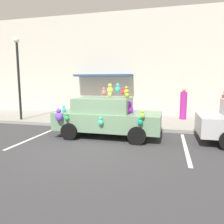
# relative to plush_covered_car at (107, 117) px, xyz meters

# --- Properties ---
(ground_plane) EXTENTS (60.00, 60.00, 0.00)m
(ground_plane) POSITION_rel_plush_covered_car_xyz_m (-0.15, -1.79, -0.80)
(ground_plane) COLOR #38383A
(sidewalk) EXTENTS (24.00, 4.00, 0.15)m
(sidewalk) POSITION_rel_plush_covered_car_xyz_m (-0.15, 3.21, -0.73)
(sidewalk) COLOR gray
(sidewalk) RESTS_ON ground
(storefront_building) EXTENTS (24.00, 1.25, 6.40)m
(storefront_building) POSITION_rel_plush_covered_car_xyz_m (-0.17, 5.35, 2.39)
(storefront_building) COLOR beige
(storefront_building) RESTS_ON ground
(parking_stripe_front) EXTENTS (0.12, 3.60, 0.01)m
(parking_stripe_front) POSITION_rel_plush_covered_car_xyz_m (2.96, -0.79, -0.80)
(parking_stripe_front) COLOR silver
(parking_stripe_front) RESTS_ON ground
(parking_stripe_rear) EXTENTS (0.12, 3.60, 0.01)m
(parking_stripe_rear) POSITION_rel_plush_covered_car_xyz_m (-2.71, -0.79, -0.80)
(parking_stripe_rear) COLOR silver
(parking_stripe_rear) RESTS_ON ground
(plush_covered_car) EXTENTS (4.12, 2.10, 2.11)m
(plush_covered_car) POSITION_rel_plush_covered_car_xyz_m (0.00, 0.00, 0.00)
(plush_covered_car) COLOR gray
(plush_covered_car) RESTS_ON ground
(teddy_bear_on_sidewalk) EXTENTS (0.37, 0.31, 0.71)m
(teddy_bear_on_sidewalk) POSITION_rel_plush_covered_car_xyz_m (0.46, 2.02, -0.32)
(teddy_bear_on_sidewalk) COLOR pink
(teddy_bear_on_sidewalk) RESTS_ON sidewalk
(street_lamp_post) EXTENTS (0.28, 0.28, 4.27)m
(street_lamp_post) POSITION_rel_plush_covered_car_xyz_m (-5.29, 1.71, 1.94)
(street_lamp_post) COLOR black
(street_lamp_post) RESTS_ON sidewalk
(pedestrian_walking_past) EXTENTS (0.36, 0.36, 1.70)m
(pedestrian_walking_past) POSITION_rel_plush_covered_car_xyz_m (3.16, 4.02, 0.14)
(pedestrian_walking_past) COLOR #AC258E
(pedestrian_walking_past) RESTS_ON sidewalk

